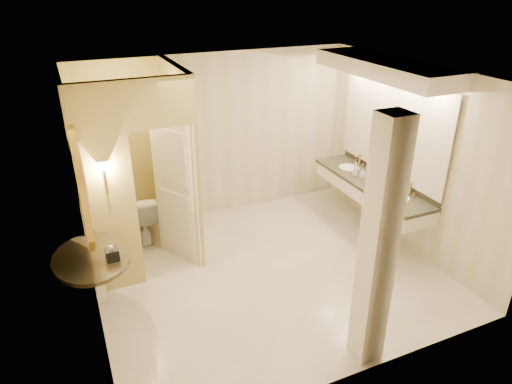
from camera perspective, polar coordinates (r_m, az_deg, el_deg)
floor at (r=6.46m, az=1.49°, el=-9.91°), size 4.50×4.50×0.00m
ceiling at (r=5.37m, az=1.82°, el=14.29°), size 4.50×4.50×0.00m
wall_back at (r=7.52m, az=-4.93°, el=6.82°), size 4.50×0.02×2.70m
wall_front at (r=4.30m, az=13.25°, el=-9.08°), size 4.50×0.02×2.70m
wall_left at (r=5.32m, az=-20.88°, el=-3.04°), size 0.02×4.00×2.70m
wall_right at (r=6.99m, az=18.61°, el=4.08°), size 0.02×4.00×2.70m
toilet_closet at (r=6.29m, az=-11.54°, el=2.95°), size 1.50×1.55×2.70m
wall_sconce at (r=5.57m, az=-18.55°, el=2.96°), size 0.14×0.14×0.42m
vanity at (r=7.01m, az=15.12°, el=7.03°), size 0.75×2.46×2.09m
console_shelf at (r=5.28m, az=-20.44°, el=-3.18°), size 1.08×1.08×1.99m
pillar at (r=4.60m, az=15.01°, el=-6.80°), size 0.28×0.28×2.70m
tissue_box at (r=5.34m, az=-17.53°, el=-7.45°), size 0.15×0.15×0.14m
toilet at (r=7.20m, az=-14.19°, el=-3.10°), size 0.45×0.78×0.79m
soap_bottle_a at (r=7.31m, az=13.17°, el=2.25°), size 0.08×0.08×0.13m
soap_bottle_b at (r=6.89m, az=15.96°, el=0.34°), size 0.09×0.09×0.11m
soap_bottle_c at (r=7.34m, az=12.31°, el=2.80°), size 0.11×0.11×0.22m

